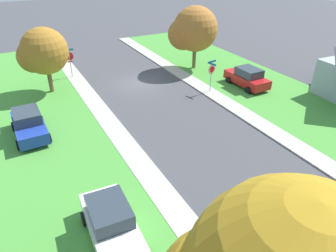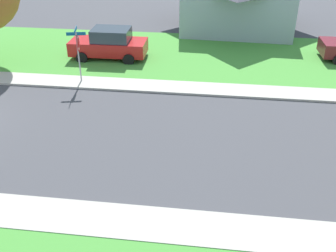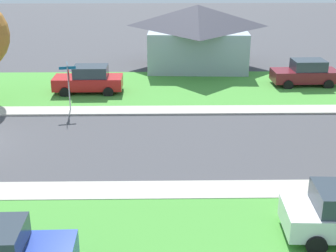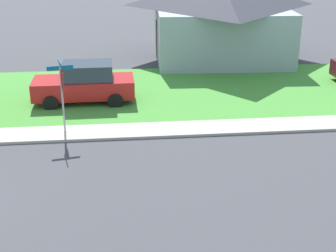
# 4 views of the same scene
# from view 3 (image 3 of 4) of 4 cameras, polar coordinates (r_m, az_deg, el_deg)

# --- Properties ---
(sidewalk_east) EXTENTS (1.40, 56.00, 0.10)m
(sidewalk_east) POSITION_cam_3_polar(r_m,az_deg,el_deg) (18.18, 6.65, -7.70)
(sidewalk_east) COLOR #ADA89E
(sidewalk_east) RESTS_ON ground
(sidewalk_west) EXTENTS (1.40, 56.00, 0.10)m
(sidewalk_west) POSITION_cam_3_polar(r_m,az_deg,el_deg) (26.77, 4.13, 1.93)
(sidewalk_west) COLOR #ADA89E
(sidewalk_west) RESTS_ON ground
(lawn_west) EXTENTS (8.00, 56.00, 0.08)m
(lawn_west) POSITION_cam_3_polar(r_m,az_deg,el_deg) (31.24, 3.40, 4.70)
(lawn_west) COLOR #479338
(lawn_west) RESTS_ON ground
(stop_sign_far_corner) EXTENTS (0.90, 0.90, 2.77)m
(stop_sign_far_corner) POSITION_cam_3_polar(r_m,az_deg,el_deg) (26.73, -11.93, 5.62)
(stop_sign_far_corner) COLOR #9E9EA3
(stop_sign_far_corner) RESTS_ON ground
(car_maroon_behind_trees) EXTENTS (2.14, 4.35, 1.76)m
(car_maroon_behind_trees) POSITION_cam_3_polar(r_m,az_deg,el_deg) (32.77, 16.31, 6.18)
(car_maroon_behind_trees) COLOR maroon
(car_maroon_behind_trees) RESTS_ON ground
(car_red_near_corner) EXTENTS (2.07, 4.32, 1.76)m
(car_red_near_corner) POSITION_cam_3_polar(r_m,az_deg,el_deg) (30.22, -9.56, 5.54)
(car_red_near_corner) COLOR red
(car_red_near_corner) RESTS_ON ground
(house_left_setback) EXTENTS (9.36, 8.22, 4.60)m
(house_left_setback) POSITION_cam_3_polar(r_m,az_deg,el_deg) (37.42, 3.53, 11.06)
(house_left_setback) COLOR #93A3B2
(house_left_setback) RESTS_ON ground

